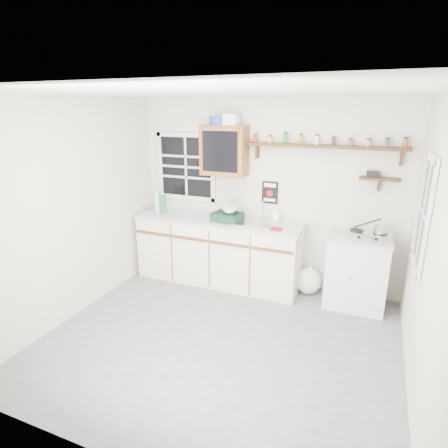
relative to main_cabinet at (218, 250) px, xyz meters
The scene contains 18 objects.
room 1.63m from the main_cabinet, 65.77° to the right, with size 3.64×3.24×2.54m.
main_cabinet is the anchor object (origin of this frame).
right_cabinet 1.84m from the main_cabinet, ahead, with size 0.73×0.57×0.91m.
sink 0.71m from the main_cabinet, ahead, with size 0.52×0.44×0.29m.
upper_cabinet 1.37m from the main_cabinet, 76.32° to the left, with size 0.60×0.32×0.65m.
upper_cabinet_clutter 1.75m from the main_cabinet, 80.78° to the left, with size 0.39×0.24×0.14m.
spice_shelf 1.98m from the main_cabinet, ahead, with size 1.91×0.18×0.35m.
secondary_shelf 2.25m from the main_cabinet, ahead, with size 0.45×0.16×0.24m.
warning_sign 1.08m from the main_cabinet, 24.36° to the left, with size 0.22×0.02×0.30m.
window_back 1.28m from the main_cabinet, 155.10° to the left, with size 0.93×0.03×0.98m.
window_right 2.68m from the main_cabinet, 17.55° to the right, with size 0.03×0.78×1.08m.
water_bottles 1.08m from the main_cabinet, behind, with size 0.18×0.09×0.30m.
dish_rack 0.58m from the main_cabinet, 16.38° to the right, with size 0.42×0.34×0.28m.
soap_bottle 0.96m from the main_cabinet, 12.25° to the left, with size 0.08×0.09×0.19m, color white.
rag 0.99m from the main_cabinet, 11.24° to the right, with size 0.14×0.12×0.02m, color maroon.
hotplate 1.97m from the main_cabinet, ahead, with size 0.52×0.28×0.08m.
saucepan 2.11m from the main_cabinet, ahead, with size 0.38×0.16×0.16m.
trash_bag 1.29m from the main_cabinet, ahead, with size 0.38×0.34×0.43m.
Camera 1 is at (1.34, -3.17, 2.37)m, focal length 30.00 mm.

